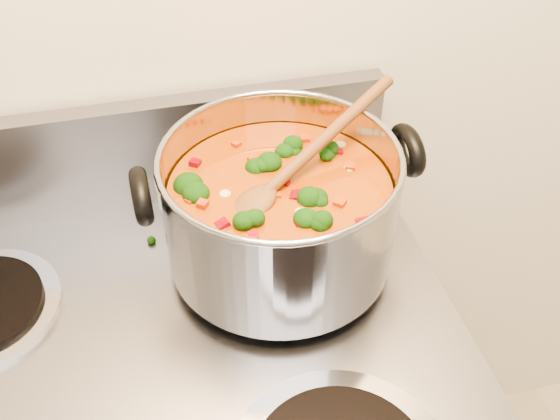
% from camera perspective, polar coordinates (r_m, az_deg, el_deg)
% --- Properties ---
extents(stockpot, '(0.34, 0.29, 0.17)m').
position_cam_1_polar(stockpot, '(0.77, 0.02, 0.03)').
color(stockpot, '#A8A9B1').
rests_on(stockpot, electric_range).
extents(wooden_spoon, '(0.26, 0.17, 0.09)m').
position_cam_1_polar(wooden_spoon, '(0.74, 0.93, 3.65)').
color(wooden_spoon, brown).
rests_on(wooden_spoon, stockpot).
extents(cooktop_crumbs, '(0.12, 0.29, 0.01)m').
position_cam_1_polar(cooktop_crumbs, '(0.87, 4.59, -1.87)').
color(cooktop_crumbs, black).
rests_on(cooktop_crumbs, electric_range).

